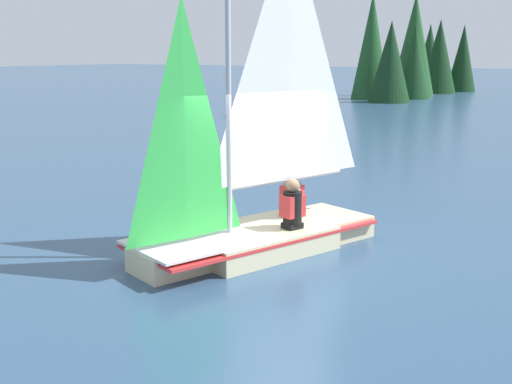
{
  "coord_description": "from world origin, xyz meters",
  "views": [
    {
      "loc": [
        -8.23,
        -5.32,
        3.09
      ],
      "look_at": [
        0.0,
        0.0,
        0.96
      ],
      "focal_mm": 45.0,
      "sensor_mm": 36.0,
      "label": 1
    }
  ],
  "objects_px": {
    "sailor_crew": "(292,201)",
    "motorboat_distant": "(282,108)",
    "sailor_helm": "(292,212)",
    "sailboat_main": "(258,201)"
  },
  "relations": [
    {
      "from": "sailor_helm",
      "to": "motorboat_distant",
      "type": "xyz_separation_m",
      "value": [
        19.49,
        11.71,
        -0.22
      ]
    },
    {
      "from": "sailor_helm",
      "to": "sailor_crew",
      "type": "relative_size",
      "value": 1.0
    },
    {
      "from": "sailor_helm",
      "to": "sailor_crew",
      "type": "bearing_deg",
      "value": -131.6
    },
    {
      "from": "sailboat_main",
      "to": "sailor_helm",
      "type": "relative_size",
      "value": 4.53
    },
    {
      "from": "sailor_helm",
      "to": "sailor_crew",
      "type": "distance_m",
      "value": 0.76
    },
    {
      "from": "sailor_helm",
      "to": "sailboat_main",
      "type": "bearing_deg",
      "value": -37.46
    },
    {
      "from": "motorboat_distant",
      "to": "sailor_crew",
      "type": "bearing_deg",
      "value": -120.72
    },
    {
      "from": "sailboat_main",
      "to": "sailor_helm",
      "type": "bearing_deg",
      "value": 142.54
    },
    {
      "from": "sailboat_main",
      "to": "sailor_crew",
      "type": "relative_size",
      "value": 4.52
    },
    {
      "from": "sailor_crew",
      "to": "motorboat_distant",
      "type": "bearing_deg",
      "value": -130.92
    }
  ]
}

